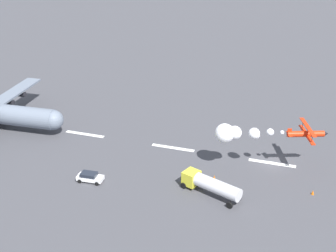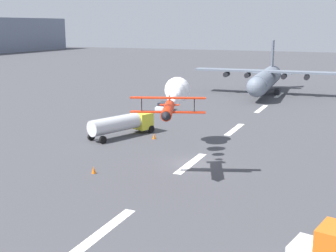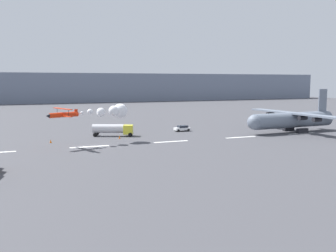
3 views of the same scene
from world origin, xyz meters
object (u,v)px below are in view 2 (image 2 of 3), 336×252
Objects in this scene: stunt_biplane_red at (176,93)px; traffic_cone_near at (94,170)px; cargo_transport_plane at (265,79)px; traffic_cone_far at (154,136)px; fuel_tanker_truck at (122,124)px; airport_staff_sedan at (164,106)px.

traffic_cone_near is (-11.96, 3.98, -6.36)m from stunt_biplane_red.
stunt_biplane_red is at bearing 178.88° from cargo_transport_plane.
cargo_transport_plane is at bearing -6.95° from traffic_cone_far.
stunt_biplane_red is 1.78× the size of fuel_tanker_truck.
fuel_tanker_truck is at bearing -173.03° from airport_staff_sedan.
traffic_cone_far is (3.36, 4.43, -6.36)m from stunt_biplane_red.
airport_staff_sedan is (-25.13, 12.20, -2.55)m from cargo_transport_plane.
cargo_transport_plane is 7.15× the size of airport_staff_sedan.
stunt_biplane_red is 4.11× the size of airport_staff_sedan.
traffic_cone_far is at bearing -159.97° from airport_staff_sedan.
stunt_biplane_red is 23.59× the size of traffic_cone_near.
cargo_transport_plane is at bearing -12.54° from fuel_tanker_truck.
stunt_biplane_red is 10.65m from fuel_tanker_truck.
stunt_biplane_red reaches higher than airport_staff_sedan.
traffic_cone_near is at bearing 161.60° from stunt_biplane_red.
cargo_transport_plane reaches higher than fuel_tanker_truck.
cargo_transport_plane is 1.74× the size of stunt_biplane_red.
cargo_transport_plane is at bearing -25.89° from airport_staff_sedan.
fuel_tanker_truck is 15.78m from traffic_cone_near.
airport_staff_sedan reaches higher than traffic_cone_near.
fuel_tanker_truck is 13.28× the size of traffic_cone_far.
cargo_transport_plane is at bearing -1.12° from stunt_biplane_red.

